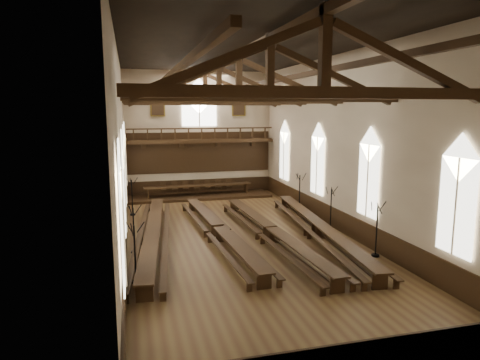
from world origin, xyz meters
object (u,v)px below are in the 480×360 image
object	(u,v)px
candelabrum_left_mid	(134,239)
refectory_row_a	(154,232)
candelabrum_right_far	(299,200)
refectory_row_d	(320,226)
candelabrum_right_mid	(331,217)
dais	(199,196)
candelabrum_left_far	(132,204)
refectory_row_b	(219,229)
refectory_row_c	(271,230)
high_table	(198,187)
candelabrum_right_near	(376,240)
candelabrum_left_near	(135,265)

from	to	relation	value
candelabrum_left_mid	refectory_row_a	bearing A→B (deg)	54.62
candelabrum_left_mid	candelabrum_right_far	distance (m)	12.65
refectory_row_d	candelabrum_right_mid	distance (m)	1.67
dais	candelabrum_left_far	xyz separation A→B (m)	(-5.15, -4.69, 0.67)
refectory_row_b	candelabrum_right_mid	xyz separation A→B (m)	(6.67, 0.15, 0.23)
candelabrum_left_mid	refectory_row_d	bearing A→B (deg)	1.23
dais	refectory_row_c	bearing A→B (deg)	-81.08
high_table	candelabrum_right_near	size ratio (longest dim) A/B	3.22
refectory_row_d	candelabrum_right_near	xyz separation A→B (m)	(1.21, -3.60, 0.23)
refectory_row_d	high_table	distance (m)	13.19
refectory_row_a	candelabrum_left_far	distance (m)	6.49
candelabrum_right_mid	candelabrum_right_far	xyz separation A→B (m)	(0.00, 4.72, 0.03)
candelabrum_left_mid	candelabrum_right_mid	bearing A→B (deg)	6.96
candelabrum_left_near	candelabrum_right_mid	xyz separation A→B (m)	(11.10, 5.15, 0.00)
candelabrum_right_mid	candelabrum_left_far	bearing A→B (deg)	149.77
dais	candelabrum_left_near	distance (m)	17.12
candelabrum_right_far	candelabrum_right_mid	bearing A→B (deg)	-90.00
refectory_row_a	candelabrum_left_far	world-z (taller)	candelabrum_left_far
refectory_row_d	candelabrum_left_near	bearing A→B (deg)	-157.95
dais	high_table	distance (m)	0.78
candelabrum_left_near	refectory_row_a	bearing A→B (deg)	79.11
candelabrum_right_near	candelabrum_left_near	bearing A→B (deg)	-177.91
candelabrum_left_near	candelabrum_right_far	bearing A→B (deg)	41.63
candelabrum_left_far	candelabrum_right_near	size ratio (longest dim) A/B	0.95
dais	candelabrum_left_far	size ratio (longest dim) A/B	4.51
candelabrum_right_near	refectory_row_c	bearing A→B (deg)	138.10
refectory_row_c	candelabrum_right_far	size ratio (longest dim) A/B	5.51
refectory_row_a	candelabrum_right_mid	bearing A→B (deg)	-0.32
refectory_row_d	candelabrum_left_far	bearing A→B (deg)	142.43
refectory_row_c	candelabrum_left_mid	bearing A→B (deg)	-178.28
dais	candelabrum_right_near	distance (m)	17.00
refectory_row_d	candelabrum_left_mid	bearing A→B (deg)	-178.77
refectory_row_d	candelabrum_left_far	size ratio (longest dim) A/B	5.93
candelabrum_left_far	candelabrum_right_mid	bearing A→B (deg)	-30.23
high_table	candelabrum_left_far	distance (m)	6.97
candelabrum_left_far	candelabrum_right_far	distance (m)	11.24
dais	candelabrum_left_near	size ratio (longest dim) A/B	4.50
candelabrum_right_near	candelabrum_right_mid	distance (m)	4.74
refectory_row_a	refectory_row_c	bearing A→B (deg)	-11.14
dais	candelabrum_right_mid	distance (m)	12.67
candelabrum_left_near	candelabrum_right_near	world-z (taller)	candelabrum_right_near
candelabrum_right_near	refectory_row_a	bearing A→B (deg)	154.57
refectory_row_a	dais	world-z (taller)	refectory_row_a
refectory_row_b	dais	distance (m)	11.35
candelabrum_left_far	refectory_row_c	bearing A→B (deg)	-47.05
refectory_row_a	candelabrum_right_near	bearing A→B (deg)	-25.43
refectory_row_b	candelabrum_right_mid	bearing A→B (deg)	1.30
candelabrum_left_mid	candelabrum_right_near	xyz separation A→B (m)	(11.10, -3.39, 0.08)
dais	candelabrum_left_mid	distance (m)	13.55
refectory_row_c	high_table	world-z (taller)	high_table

